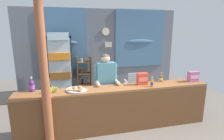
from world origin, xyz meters
name	(u,v)px	position (x,y,z in m)	size (l,w,h in m)	color
ground_plane	(113,111)	(0.00, 1.18, 0.00)	(7.69, 7.69, 0.00)	slate
back_wall_curtained	(101,49)	(0.04, 3.00, 1.42)	(5.36, 0.22, 2.73)	slate
stall_counter	(118,106)	(-0.11, 0.27, 0.56)	(3.98, 0.45, 0.92)	#935B33
timber_post	(45,82)	(-1.46, 0.07, 1.22)	(0.17, 0.15, 2.55)	#995133
drink_fridge	(60,64)	(-1.30, 2.39, 1.09)	(0.68, 0.68, 2.00)	#232328
bottle_shelf_rack	(84,75)	(-0.59, 2.70, 0.64)	(0.48, 0.28, 1.24)	brown
plastic_lawn_chair	(133,84)	(0.79, 1.81, 0.49)	(0.46, 0.46, 0.86)	silver
shopkeeper	(106,80)	(-0.27, 0.76, 0.98)	(0.51, 0.42, 1.56)	#28282D
soda_bottle_grape_soda	(32,85)	(-1.76, 0.53, 1.05)	(0.10, 0.10, 0.29)	#56286B
soda_bottle_iced_tea	(161,78)	(0.96, 0.53, 1.01)	(0.07, 0.07, 0.21)	brown
soda_bottle_orange_soda	(152,83)	(0.60, 0.25, 1.01)	(0.06, 0.06, 0.21)	orange
snack_box_wafer	(193,76)	(1.68, 0.38, 1.04)	(0.24, 0.12, 0.23)	#B76699
snack_box_crackers	(142,79)	(0.46, 0.43, 1.05)	(0.23, 0.11, 0.25)	#E5422D
pastry_tray	(77,90)	(-0.93, 0.37, 0.95)	(0.41, 0.41, 0.07)	#BCBCC1
banana_bunch	(51,90)	(-1.40, 0.36, 0.98)	(0.27, 0.05, 0.16)	#B7C647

